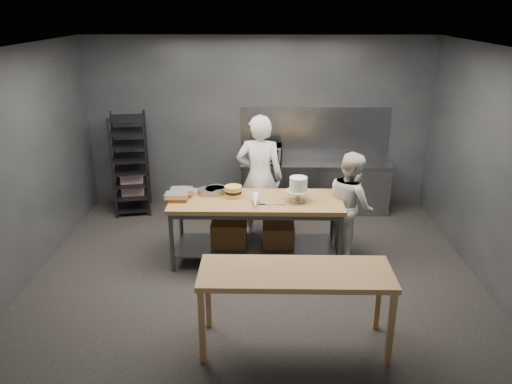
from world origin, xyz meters
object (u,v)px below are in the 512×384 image
at_px(work_table, 254,222).
at_px(microwave, 266,154).
at_px(chef_behind, 260,178).
at_px(chef_right, 351,205).
at_px(near_counter, 295,278).
at_px(layer_cake, 233,192).
at_px(frosted_cake_stand, 298,186).
at_px(speed_rack, 131,165).

distance_m(work_table, microwave, 1.89).
xyz_separation_m(chef_behind, chef_right, (1.31, -0.59, -0.20)).
xyz_separation_m(chef_right, microwave, (-1.22, 1.68, 0.27)).
height_order(near_counter, layer_cake, layer_cake).
distance_m(chef_behind, layer_cake, 0.75).
height_order(chef_behind, layer_cake, chef_behind).
relative_size(near_counter, chef_behind, 1.02).
relative_size(frosted_cake_stand, layer_cake, 1.45).
distance_m(near_counter, speed_rack, 4.56).
height_order(near_counter, chef_behind, chef_behind).
bearing_deg(work_table, microwave, 84.67).
xyz_separation_m(work_table, chef_behind, (0.08, 0.73, 0.41)).
bearing_deg(chef_behind, speed_rack, -17.79).
relative_size(chef_right, frosted_cake_stand, 4.46).
relative_size(chef_behind, microwave, 3.62).
relative_size(work_table, chef_right, 1.54).
bearing_deg(work_table, chef_right, 6.11).
height_order(near_counter, speed_rack, speed_rack).
xyz_separation_m(microwave, layer_cake, (-0.46, -1.74, -0.05)).
bearing_deg(frosted_cake_stand, chef_right, 16.11).
distance_m(work_table, layer_cake, 0.52).
distance_m(speed_rack, microwave, 2.36).
relative_size(speed_rack, layer_cake, 7.26).
distance_m(chef_right, frosted_cake_stand, 0.88).
relative_size(speed_rack, frosted_cake_stand, 5.00).
xyz_separation_m(near_counter, layer_cake, (-0.77, 2.04, 0.19)).
bearing_deg(microwave, speed_rack, -178.05).
relative_size(work_table, layer_cake, 9.95).
bearing_deg(work_table, chef_behind, 84.05).
xyz_separation_m(near_counter, chef_right, (0.91, 2.11, -0.03)).
bearing_deg(frosted_cake_stand, microwave, 103.15).
height_order(microwave, layer_cake, microwave).
relative_size(near_counter, chef_right, 1.28).
height_order(speed_rack, layer_cake, speed_rack).
bearing_deg(chef_behind, frosted_cake_stand, 129.91).
height_order(chef_right, frosted_cake_stand, chef_right).
distance_m(speed_rack, chef_behind, 2.47).
bearing_deg(layer_cake, chef_behind, 60.83).
distance_m(near_counter, chef_behind, 2.73).
height_order(speed_rack, microwave, speed_rack).
relative_size(chef_right, layer_cake, 6.47).
height_order(work_table, layer_cake, layer_cake).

